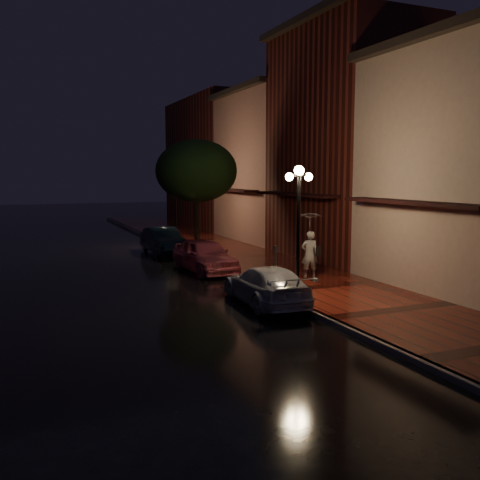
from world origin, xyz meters
name	(u,v)px	position (x,y,z in m)	size (l,w,h in m)	color
ground	(230,277)	(0.00, 0.00, 0.00)	(120.00, 120.00, 0.00)	black
sidewalk	(279,271)	(2.25, 0.00, 0.07)	(4.50, 60.00, 0.15)	#4D140D
curb	(230,275)	(0.00, 0.00, 0.07)	(0.25, 60.00, 0.15)	#595451
storefront_near	(479,172)	(7.00, -6.00, 4.25)	(5.00, 8.00, 8.50)	gray
storefront_mid	(348,147)	(7.00, 2.00, 5.50)	(5.00, 8.00, 11.00)	#511914
storefront_far	(274,169)	(7.00, 10.00, 4.50)	(5.00, 8.00, 9.00)	#8C5951
storefront_extra	(217,164)	(7.00, 20.00, 5.00)	(5.00, 12.00, 10.00)	#511914
streetlamp_near	(298,224)	(0.35, -5.00, 2.60)	(0.96, 0.36, 4.31)	black
streetlamp_far	(176,203)	(0.35, 9.00, 2.60)	(0.96, 0.36, 4.31)	black
street_tree	(197,173)	(0.61, 5.99, 4.24)	(4.16, 4.16, 5.80)	black
pink_car	(205,255)	(-0.60, 1.41, 0.73)	(1.72, 4.28, 1.46)	#C55160
navy_car	(163,241)	(-0.84, 7.36, 0.69)	(1.46, 4.18, 1.38)	black
silver_car	(266,285)	(-0.69, -4.78, 0.63)	(1.75, 4.31, 1.25)	#B6B6BE
woman_with_umbrella	(310,234)	(2.51, -2.09, 1.85)	(1.07, 1.09, 2.58)	silver
parking_meter	(275,262)	(0.53, -3.03, 1.05)	(0.14, 0.11, 1.48)	black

